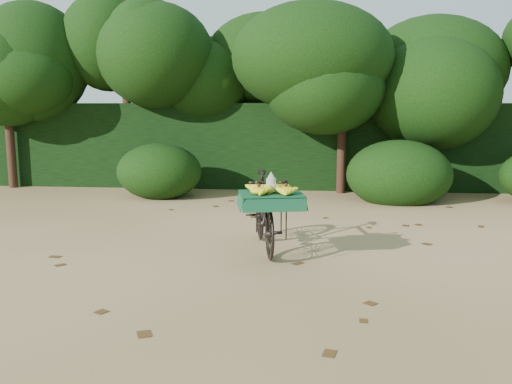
# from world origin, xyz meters

# --- Properties ---
(ground) EXTENTS (80.00, 80.00, 0.00)m
(ground) POSITION_xyz_m (0.00, 0.00, 0.00)
(ground) COLOR tan
(ground) RESTS_ON ground
(vendor_bicycle) EXTENTS (0.90, 1.76, 0.97)m
(vendor_bicycle) POSITION_xyz_m (-0.67, 0.71, 0.49)
(vendor_bicycle) COLOR black
(vendor_bicycle) RESTS_ON ground
(hedge_backdrop) EXTENTS (26.00, 1.80, 1.80)m
(hedge_backdrop) POSITION_xyz_m (0.00, 6.30, 0.90)
(hedge_backdrop) COLOR black
(hedge_backdrop) RESTS_ON ground
(tree_row) EXTENTS (14.50, 2.00, 4.00)m
(tree_row) POSITION_xyz_m (-0.65, 5.50, 2.00)
(tree_row) COLOR black
(tree_row) RESTS_ON ground
(bush_clumps) EXTENTS (8.80, 1.70, 0.90)m
(bush_clumps) POSITION_xyz_m (0.50, 4.30, 0.45)
(bush_clumps) COLOR black
(bush_clumps) RESTS_ON ground
(leaf_litter) EXTENTS (7.00, 7.30, 0.01)m
(leaf_litter) POSITION_xyz_m (0.00, 0.65, 0.01)
(leaf_litter) COLOR #4A3013
(leaf_litter) RESTS_ON ground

